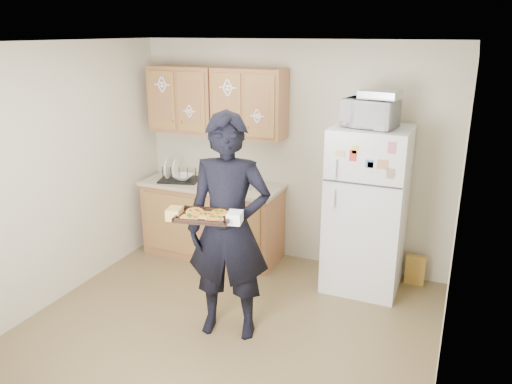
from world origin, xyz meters
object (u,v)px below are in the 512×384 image
refrigerator (366,210)px  microwave (370,113)px  baking_tray (204,217)px  person (229,228)px  dish_rack (179,173)px

refrigerator → microwave: microwave is taller
microwave → baking_tray: bearing=-111.2°
person → refrigerator: bearing=42.3°
refrigerator → dish_rack: bearing=-179.9°
baking_tray → dish_rack: baking_tray is taller
microwave → refrigerator: bearing=75.2°
baking_tray → refrigerator: bearing=45.8°
refrigerator → person: 1.60m
person → microwave: bearing=42.0°
baking_tray → microwave: bearing=45.6°
refrigerator → microwave: (-0.02, -0.05, 0.99)m
refrigerator → person: size_ratio=0.86×
baking_tray → microwave: microwave is taller
baking_tray → microwave: size_ratio=0.88×
person → microwave: 1.76m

